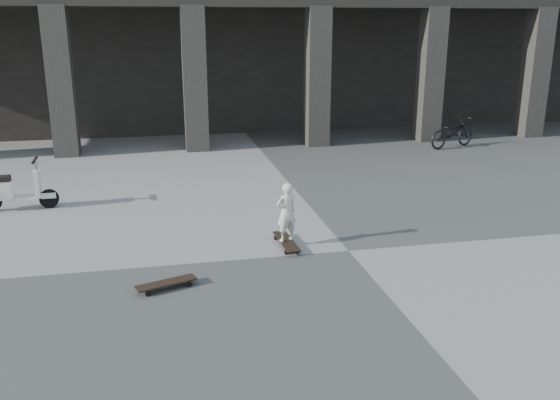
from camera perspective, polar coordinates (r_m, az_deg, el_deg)
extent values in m
plane|color=#484845|center=(9.67, 6.62, -4.88)|extent=(90.00, 90.00, 0.00)
cube|color=black|center=(22.70, -4.70, 15.28)|extent=(28.00, 6.00, 6.00)
cube|color=#2D2A25|center=(17.24, -20.35, 10.56)|extent=(0.65, 0.65, 4.00)
cube|color=#2D2A25|center=(17.11, -8.23, 11.37)|extent=(0.65, 0.65, 4.00)
cube|color=#2D2A25|center=(17.72, 3.61, 11.68)|extent=(0.65, 0.65, 4.00)
cube|color=#2D2A25|center=(18.98, 14.28, 11.54)|extent=(0.65, 0.65, 4.00)
cube|color=#2D2A25|center=(20.79, 23.33, 11.12)|extent=(0.65, 0.65, 4.00)
cube|color=black|center=(9.77, 0.61, -3.99)|extent=(0.27, 0.99, 0.02)
cube|color=#B2B2B7|center=(10.09, 0.10, -3.54)|extent=(0.21, 0.06, 0.03)
cube|color=#B2B2B7|center=(9.47, 1.15, -4.93)|extent=(0.21, 0.06, 0.03)
cylinder|color=black|center=(10.07, -0.46, -3.64)|extent=(0.03, 0.07, 0.07)
cylinder|color=black|center=(10.12, 0.66, -3.54)|extent=(0.03, 0.07, 0.07)
cylinder|color=black|center=(9.45, 0.55, -5.05)|extent=(0.03, 0.07, 0.07)
cylinder|color=black|center=(9.50, 1.75, -4.93)|extent=(0.03, 0.07, 0.07)
cube|color=black|center=(8.41, -10.89, -7.83)|extent=(0.87, 0.48, 0.02)
cube|color=#B2B2B7|center=(8.52, -8.99, -7.71)|extent=(0.11, 0.20, 0.03)
cube|color=#B2B2B7|center=(8.34, -12.81, -8.48)|extent=(0.11, 0.20, 0.03)
cylinder|color=black|center=(8.60, -9.23, -7.54)|extent=(0.08, 0.05, 0.07)
cylinder|color=black|center=(8.44, -8.74, -8.01)|extent=(0.08, 0.05, 0.07)
cylinder|color=black|center=(8.43, -13.01, -8.30)|extent=(0.08, 0.05, 0.07)
cylinder|color=black|center=(8.26, -12.59, -8.80)|extent=(0.08, 0.05, 0.07)
imported|color=silver|center=(9.60, 0.62, -1.20)|extent=(0.41, 0.34, 0.98)
cylinder|color=black|center=(12.63, -21.33, 0.13)|extent=(0.37, 0.11, 0.37)
cube|color=silver|center=(12.69, -23.59, 0.22)|extent=(0.56, 0.26, 0.06)
cube|color=silver|center=(12.57, -22.32, 1.49)|extent=(0.10, 0.32, 0.54)
cube|color=silver|center=(12.61, -21.36, 0.45)|extent=(0.28, 0.14, 0.11)
cylinder|color=#B2B2B7|center=(12.50, -22.49, 3.01)|extent=(0.09, 0.09, 0.28)
cylinder|color=black|center=(12.47, -22.55, 3.55)|extent=(0.07, 0.47, 0.06)
sphere|color=white|center=(12.51, -22.18, 2.53)|extent=(0.11, 0.11, 0.11)
imported|color=black|center=(18.22, 16.23, 6.24)|extent=(1.77, 1.12, 0.88)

